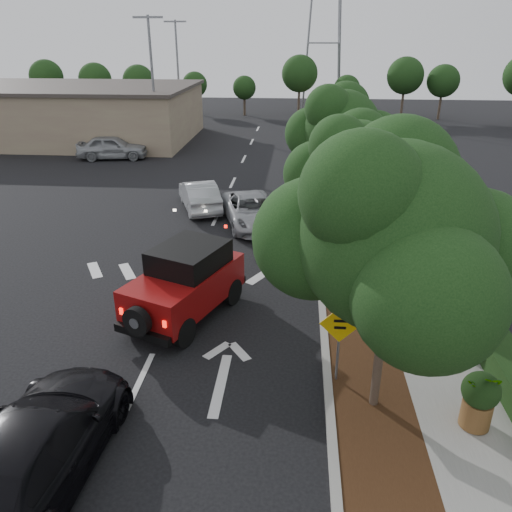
# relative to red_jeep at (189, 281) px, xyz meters

# --- Properties ---
(ground) EXTENTS (120.00, 120.00, 0.00)m
(ground) POSITION_rel_red_jeep_xyz_m (-0.58, -3.29, -1.11)
(ground) COLOR black
(ground) RESTS_ON ground
(curb) EXTENTS (0.20, 70.00, 0.15)m
(curb) POSITION_rel_red_jeep_xyz_m (4.02, 8.71, -1.04)
(curb) COLOR #9E9B93
(curb) RESTS_ON ground
(planting_strip) EXTENTS (1.80, 70.00, 0.12)m
(planting_strip) POSITION_rel_red_jeep_xyz_m (5.02, 8.71, -1.05)
(planting_strip) COLOR black
(planting_strip) RESTS_ON ground
(sidewalk) EXTENTS (2.00, 70.00, 0.12)m
(sidewalk) POSITION_rel_red_jeep_xyz_m (6.92, 8.71, -1.05)
(sidewalk) COLOR gray
(sidewalk) RESTS_ON ground
(hedge) EXTENTS (0.80, 70.00, 0.80)m
(hedge) POSITION_rel_red_jeep_xyz_m (8.32, 8.71, -0.71)
(hedge) COLOR black
(hedge) RESTS_ON ground
(commercial_building) EXTENTS (22.00, 12.00, 4.00)m
(commercial_building) POSITION_rel_red_jeep_xyz_m (-16.58, 26.71, 0.89)
(commercial_building) COLOR #846D5B
(commercial_building) RESTS_ON ground
(transmission_tower) EXTENTS (7.00, 4.00, 28.00)m
(transmission_tower) POSITION_rel_red_jeep_xyz_m (5.42, 44.71, -1.11)
(transmission_tower) COLOR slate
(transmission_tower) RESTS_ON ground
(street_tree_near) EXTENTS (3.80, 3.80, 5.92)m
(street_tree_near) POSITION_rel_red_jeep_xyz_m (5.02, -3.79, -1.11)
(street_tree_near) COLOR black
(street_tree_near) RESTS_ON ground
(street_tree_mid) EXTENTS (3.20, 3.20, 5.32)m
(street_tree_mid) POSITION_rel_red_jeep_xyz_m (5.02, 3.21, -1.11)
(street_tree_mid) COLOR black
(street_tree_mid) RESTS_ON ground
(street_tree_far) EXTENTS (3.40, 3.40, 5.62)m
(street_tree_far) POSITION_rel_red_jeep_xyz_m (5.02, 9.71, -1.11)
(street_tree_far) COLOR black
(street_tree_far) RESTS_ON ground
(light_pole_a) EXTENTS (2.00, 0.22, 9.00)m
(light_pole_a) POSITION_rel_red_jeep_xyz_m (-7.08, 22.71, -1.11)
(light_pole_a) COLOR slate
(light_pole_a) RESTS_ON ground
(light_pole_b) EXTENTS (2.00, 0.22, 9.00)m
(light_pole_b) POSITION_rel_red_jeep_xyz_m (-8.08, 34.71, -1.11)
(light_pole_b) COLOR slate
(light_pole_b) RESTS_ON ground
(red_jeep) EXTENTS (3.24, 4.47, 2.19)m
(red_jeep) POSITION_rel_red_jeep_xyz_m (0.00, 0.00, 0.00)
(red_jeep) COLOR black
(red_jeep) RESTS_ON ground
(silver_suv_ahead) EXTENTS (3.53, 5.22, 1.33)m
(silver_suv_ahead) POSITION_rel_red_jeep_xyz_m (1.16, 7.93, -0.45)
(silver_suv_ahead) COLOR #97999E
(silver_suv_ahead) RESTS_ON ground
(black_suv_oncoming) EXTENTS (2.41, 5.40, 1.54)m
(black_suv_oncoming) POSITION_rel_red_jeep_xyz_m (-1.58, -6.34, -0.34)
(black_suv_oncoming) COLOR black
(black_suv_oncoming) RESTS_ON ground
(silver_sedan_oncoming) EXTENTS (2.87, 4.48, 1.39)m
(silver_sedan_oncoming) POSITION_rel_red_jeep_xyz_m (-1.58, 9.91, -0.41)
(silver_sedan_oncoming) COLOR #ACAFB4
(silver_sedan_oncoming) RESTS_ON ground
(parked_suv) EXTENTS (4.88, 2.56, 1.59)m
(parked_suv) POSITION_rel_red_jeep_xyz_m (-9.50, 20.01, -0.32)
(parked_suv) COLOR #989B9F
(parked_suv) RESTS_ON ground
(speed_hump_sign) EXTENTS (0.97, 0.08, 2.07)m
(speed_hump_sign) POSITION_rel_red_jeep_xyz_m (4.22, -3.01, 0.32)
(speed_hump_sign) COLOR slate
(speed_hump_sign) RESTS_ON ground
(terracotta_planter) EXTENTS (0.79, 0.79, 1.38)m
(terracotta_planter) POSITION_rel_red_jeep_xyz_m (7.07, -4.34, -0.18)
(terracotta_planter) COLOR brown
(terracotta_planter) RESTS_ON ground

